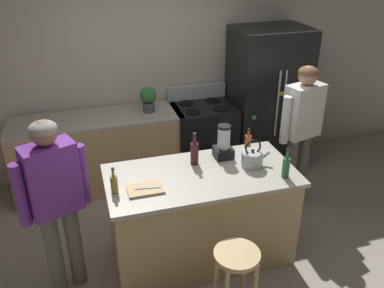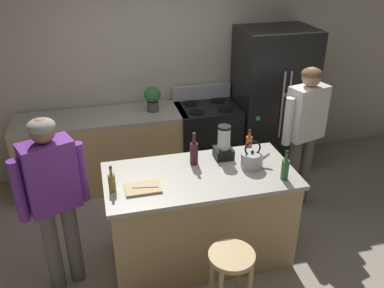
{
  "view_description": "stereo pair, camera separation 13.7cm",
  "coord_description": "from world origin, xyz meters",
  "views": [
    {
      "loc": [
        -0.97,
        -3.0,
        2.84
      ],
      "look_at": [
        0.0,
        0.3,
        1.08
      ],
      "focal_mm": 38.69,
      "sensor_mm": 36.0,
      "label": 1
    },
    {
      "loc": [
        -0.84,
        -3.04,
        2.84
      ],
      "look_at": [
        0.0,
        0.3,
        1.08
      ],
      "focal_mm": 38.69,
      "sensor_mm": 36.0,
      "label": 2
    }
  ],
  "objects": [
    {
      "name": "bar_stool",
      "position": [
        0.04,
        -0.79,
        0.53
      ],
      "size": [
        0.36,
        0.36,
        0.68
      ],
      "color": "tan",
      "rests_on": "ground_plane"
    },
    {
      "name": "stove_range",
      "position": [
        0.51,
        1.52,
        0.48
      ],
      "size": [
        0.76,
        0.65,
        1.11
      ],
      "color": "black",
      "rests_on": "ground_plane"
    },
    {
      "name": "bottle_wine",
      "position": [
        -0.01,
        0.19,
        1.05
      ],
      "size": [
        0.08,
        0.08,
        0.32
      ],
      "color": "#471923",
      "rests_on": "kitchen_island"
    },
    {
      "name": "person_by_island_left",
      "position": [
        -1.25,
        -0.06,
        0.98
      ],
      "size": [
        0.58,
        0.35,
        1.63
      ],
      "color": "#66605B",
      "rests_on": "ground_plane"
    },
    {
      "name": "kitchen_island",
      "position": [
        0.0,
        0.0,
        0.47
      ],
      "size": [
        1.7,
        0.85,
        0.93
      ],
      "color": "tan",
      "rests_on": "ground_plane"
    },
    {
      "name": "bottle_vinegar",
      "position": [
        -0.78,
        -0.08,
        1.02
      ],
      "size": [
        0.06,
        0.06,
        0.24
      ],
      "color": "olive",
      "rests_on": "kitchen_island"
    },
    {
      "name": "refrigerator",
      "position": [
        1.35,
        1.5,
        0.92
      ],
      "size": [
        0.9,
        0.73,
        1.85
      ],
      "color": "black",
      "rests_on": "ground_plane"
    },
    {
      "name": "bottle_cooking_sauce",
      "position": [
        0.59,
        0.33,
        1.01
      ],
      "size": [
        0.06,
        0.06,
        0.22
      ],
      "color": "#B24C26",
      "rests_on": "kitchen_island"
    },
    {
      "name": "tea_kettle",
      "position": [
        0.49,
        0.01,
        1.01
      ],
      "size": [
        0.28,
        0.2,
        0.27
      ],
      "color": "#B7BABF",
      "rests_on": "kitchen_island"
    },
    {
      "name": "ground_plane",
      "position": [
        0.0,
        0.0,
        0.0
      ],
      "size": [
        14.0,
        14.0,
        0.0
      ],
      "primitive_type": "plane",
      "color": "#9E9384"
    },
    {
      "name": "bottle_olive_oil",
      "position": [
        0.69,
        -0.26,
        1.03
      ],
      "size": [
        0.07,
        0.07,
        0.28
      ],
      "color": "#2D6638",
      "rests_on": "kitchen_island"
    },
    {
      "name": "cutting_board",
      "position": [
        -0.53,
        -0.12,
        0.94
      ],
      "size": [
        0.3,
        0.2,
        0.02
      ],
      "primitive_type": "cube",
      "color": "tan",
      "rests_on": "kitchen_island"
    },
    {
      "name": "chef_knife",
      "position": [
        -0.51,
        -0.12,
        0.95
      ],
      "size": [
        0.22,
        0.07,
        0.01
      ],
      "primitive_type": "cube",
      "rotation": [
        0.0,
        0.0,
        -0.16
      ],
      "color": "#B7BABF",
      "rests_on": "cutting_board"
    },
    {
      "name": "back_wall",
      "position": [
        0.0,
        1.95,
        1.35
      ],
      "size": [
        8.0,
        0.1,
        2.7
      ],
      "primitive_type": "cube",
      "color": "beige",
      "rests_on": "ground_plane"
    },
    {
      "name": "potted_plant",
      "position": [
        -0.17,
        1.55,
        1.1
      ],
      "size": [
        0.2,
        0.2,
        0.3
      ],
      "color": "#4C4C51",
      "rests_on": "back_counter_run"
    },
    {
      "name": "person_by_sink_right",
      "position": [
        1.31,
        0.56,
        1.0
      ],
      "size": [
        0.59,
        0.32,
        1.65
      ],
      "color": "#66605B",
      "rests_on": "ground_plane"
    },
    {
      "name": "blender_appliance",
      "position": [
        0.29,
        0.24,
        1.07
      ],
      "size": [
        0.17,
        0.17,
        0.33
      ],
      "color": "black",
      "rests_on": "kitchen_island"
    },
    {
      "name": "back_counter_run",
      "position": [
        -0.8,
        1.55,
        0.47
      ],
      "size": [
        2.0,
        0.64,
        0.93
      ],
      "color": "tan",
      "rests_on": "ground_plane"
    }
  ]
}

